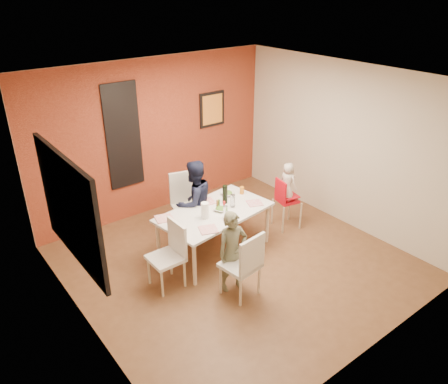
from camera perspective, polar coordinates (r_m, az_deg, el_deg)
ground at (r=6.62m, az=1.61°, el=-9.10°), size 4.50×4.50×0.00m
ceiling at (r=5.52m, az=1.97°, el=14.44°), size 4.50×4.50×0.02m
wall_back at (r=7.69m, az=-9.00°, el=7.08°), size 4.50×0.02×2.70m
wall_front at (r=4.66m, az=19.78°, el=-7.63°), size 4.50×0.02×2.70m
wall_left at (r=4.99m, az=-18.74°, el=-5.08°), size 0.02×4.50×2.70m
wall_right at (r=7.48m, az=15.30°, el=5.92°), size 0.02×4.50×2.70m
brick_accent_wall at (r=7.67m, az=-8.93°, el=7.05°), size 4.50×0.02×2.70m
picture_window_frame at (r=5.07m, az=-19.54°, el=-2.08°), size 0.05×1.70×1.30m
picture_window_pane at (r=5.07m, az=-19.38°, el=-2.04°), size 0.02×1.55×1.15m
glassblock_strip at (r=7.36m, az=-13.03°, el=7.09°), size 0.55×0.03×1.70m
glassblock_surround at (r=7.36m, az=-13.01°, el=7.08°), size 0.60×0.03×1.76m
art_print_frame at (r=8.18m, az=-1.57°, el=10.76°), size 0.54×0.03×0.64m
art_print_canvas at (r=8.17m, az=-1.51°, el=10.73°), size 0.44×0.01×0.54m
dining_table at (r=6.52m, az=-1.23°, el=-2.98°), size 1.81×1.16×0.71m
chair_near at (r=5.68m, az=2.77°, el=-9.21°), size 0.49×0.49×0.95m
chair_far at (r=7.05m, az=-4.85°, el=-1.20°), size 0.60×0.60×1.06m
chair_left at (r=5.96m, az=-6.98°, el=-7.69°), size 0.43×0.43×0.93m
high_chair at (r=7.30m, az=8.01°, el=-0.89°), size 0.44×0.44×0.88m
child_near at (r=5.81m, az=1.12°, el=-7.79°), size 0.47×0.35×1.16m
child_far at (r=6.81m, az=-3.89°, el=-1.34°), size 0.72×0.59×1.37m
toddler at (r=7.18m, az=8.32°, el=1.35°), size 0.24×0.33×0.64m
plate_near_left at (r=6.02m, az=-2.06°, el=-4.91°), size 0.31×0.31×0.01m
plate_far_mid at (r=6.75m, az=-2.31°, el=-1.27°), size 0.29×0.29×0.01m
plate_near_right at (r=6.72m, az=4.03°, el=-1.44°), size 0.29×0.29×0.01m
plate_far_left at (r=6.35m, az=-7.82°, el=-3.42°), size 0.30×0.30×0.01m
salad_bowl_a at (r=6.50m, az=-0.48°, el=-2.25°), size 0.25×0.25×0.05m
salad_bowl_b at (r=6.96m, az=0.48°, el=-0.19°), size 0.24×0.24×0.05m
wine_bottle at (r=6.66m, az=0.13°, el=-0.30°), size 0.08×0.08×0.29m
wine_glass_a at (r=6.25m, az=0.21°, el=-2.66°), size 0.07×0.07×0.20m
wine_glass_b at (r=6.57m, az=1.12°, el=-1.15°), size 0.07×0.07×0.20m
paper_towel_roll at (r=6.26m, az=-2.50°, el=-2.43°), size 0.11×0.11×0.24m
condiment_red at (r=6.52m, az=0.02°, el=-1.75°), size 0.03×0.03×0.13m
condiment_green at (r=6.57m, az=-0.67°, el=-1.51°), size 0.03×0.03×0.13m
condiment_brown at (r=6.53m, az=-0.87°, el=-1.62°), size 0.04×0.04×0.14m
sippy_cup at (r=6.99m, az=2.35°, el=0.22°), size 0.07×0.07×0.12m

